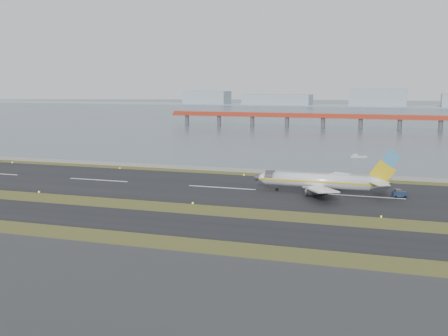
# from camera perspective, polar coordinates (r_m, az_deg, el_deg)

# --- Properties ---
(ground) EXTENTS (1000.00, 1000.00, 0.00)m
(ground) POSITION_cam_1_polar(r_m,az_deg,el_deg) (132.38, -4.39, -4.33)
(ground) COLOR #3E4C1B
(ground) RESTS_ON ground
(apron_strip) EXTENTS (1000.00, 50.00, 0.10)m
(apron_strip) POSITION_cam_1_polar(r_m,az_deg,el_deg) (86.43, -18.92, -11.90)
(apron_strip) COLOR #2E2E31
(apron_strip) RESTS_ON ground
(taxiway_strip) EXTENTS (1000.00, 18.00, 0.10)m
(taxiway_strip) POSITION_cam_1_polar(r_m,az_deg,el_deg) (121.70, -6.58, -5.50)
(taxiway_strip) COLOR black
(taxiway_strip) RESTS_ON ground
(runway_strip) EXTENTS (1000.00, 45.00, 0.10)m
(runway_strip) POSITION_cam_1_polar(r_m,az_deg,el_deg) (159.85, -0.23, -2.02)
(runway_strip) COLOR black
(runway_strip) RESTS_ON ground
(seawall) EXTENTS (1000.00, 2.50, 1.00)m
(seawall) POSITION_cam_1_polar(r_m,az_deg,el_deg) (188.04, 2.69, -0.27)
(seawall) COLOR gray
(seawall) RESTS_ON ground
(bay_water) EXTENTS (1400.00, 800.00, 1.30)m
(bay_water) POSITION_cam_1_polar(r_m,az_deg,el_deg) (581.79, 13.47, 5.52)
(bay_water) COLOR #455262
(bay_water) RESTS_ON ground
(red_pier) EXTENTS (260.00, 5.00, 10.20)m
(red_pier) POSITION_cam_1_polar(r_m,az_deg,el_deg) (370.77, 13.73, 4.97)
(red_pier) COLOR #A2311B
(red_pier) RESTS_ON ground
(far_shoreline) EXTENTS (1400.00, 80.00, 60.50)m
(far_shoreline) POSITION_cam_1_polar(r_m,az_deg,el_deg) (740.14, 15.64, 6.54)
(far_shoreline) COLOR #96A6B1
(far_shoreline) RESTS_ON ground
(airliner) EXTENTS (38.52, 32.89, 12.80)m
(airliner) POSITION_cam_1_polar(r_m,az_deg,el_deg) (153.23, 9.97, -1.33)
(airliner) COLOR white
(airliner) RESTS_ON ground
(pushback_tug) EXTENTS (3.97, 3.04, 2.25)m
(pushback_tug) POSITION_cam_1_polar(r_m,az_deg,el_deg) (153.16, 17.37, -2.50)
(pushback_tug) COLOR #16253D
(pushback_tug) RESTS_ON ground
(workboat_near) EXTENTS (6.79, 3.65, 1.58)m
(workboat_near) POSITION_cam_1_polar(r_m,az_deg,el_deg) (229.91, 13.45, 1.14)
(workboat_near) COLOR #B5B5BA
(workboat_near) RESTS_ON ground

